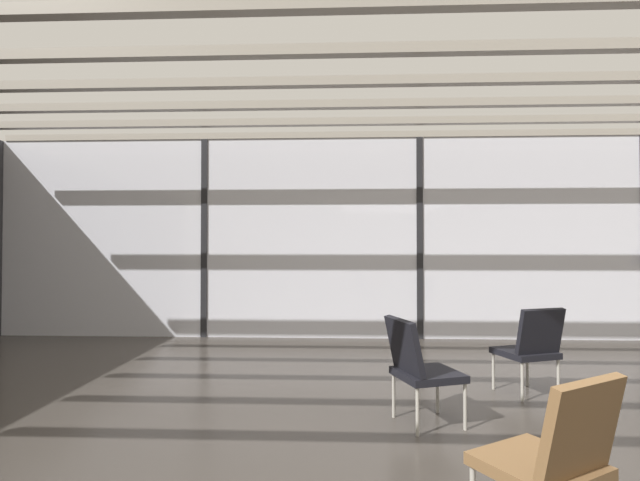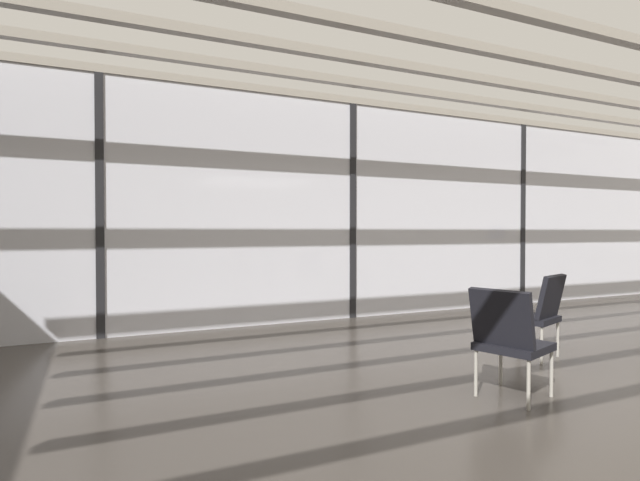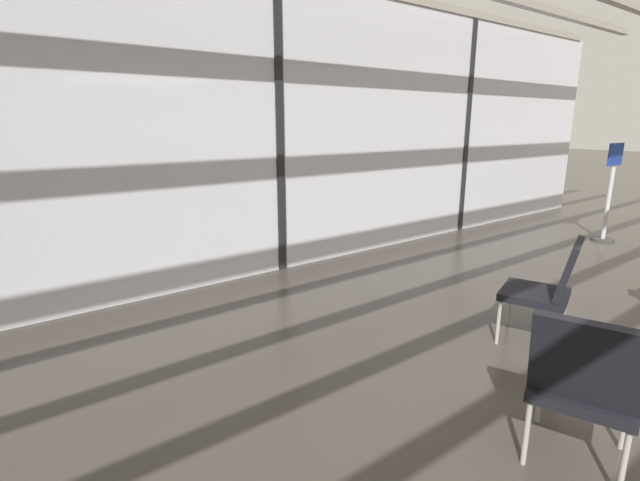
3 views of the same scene
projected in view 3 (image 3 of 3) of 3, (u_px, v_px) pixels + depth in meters
name	position (u px, v px, depth m)	size (l,w,h in m)	color
glass_curtain_wall	(278.00, 132.00, 5.28)	(14.00, 0.08, 3.24)	silver
window_mullion_1	(278.00, 132.00, 5.28)	(0.10, 0.12, 3.24)	black
window_mullion_2	(465.00, 129.00, 7.35)	(0.10, 0.12, 3.24)	black
parked_airplane	(102.00, 111.00, 9.72)	(11.54, 3.93, 3.93)	silver
lounge_chair_0	(548.00, 285.00, 3.63)	(0.63, 0.66, 0.87)	black
lounge_chair_2	(584.00, 381.00, 2.29)	(0.65, 0.62, 0.87)	black
info_sign	(609.00, 196.00, 6.84)	(0.44, 0.32, 1.44)	#333333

